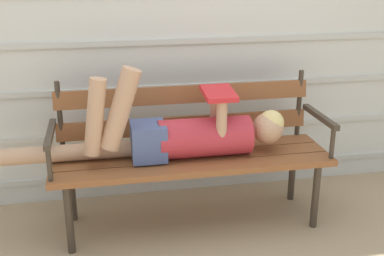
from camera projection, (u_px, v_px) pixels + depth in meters
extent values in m
plane|color=tan|center=(197.00, 235.00, 2.93)|extent=(12.00, 12.00, 0.00)
cube|color=beige|center=(177.00, 17.00, 3.13)|extent=(4.39, 0.06, 2.44)
cube|color=#B7B7AD|center=(179.00, 170.00, 3.45)|extent=(4.39, 0.02, 0.04)
cube|color=#B7B7AD|center=(179.00, 130.00, 3.35)|extent=(4.39, 0.02, 0.04)
cube|color=#B7B7AD|center=(179.00, 87.00, 3.25)|extent=(4.39, 0.02, 0.04)
cube|color=#B7B7AD|center=(178.00, 41.00, 3.15)|extent=(4.39, 0.02, 0.04)
cube|color=brown|center=(197.00, 170.00, 2.78)|extent=(1.66, 0.15, 0.04)
cube|color=brown|center=(192.00, 159.00, 2.92)|extent=(1.66, 0.15, 0.04)
cube|color=brown|center=(187.00, 149.00, 3.07)|extent=(1.66, 0.15, 0.04)
cube|color=brown|center=(185.00, 125.00, 3.09)|extent=(1.60, 0.05, 0.11)
cube|color=brown|center=(185.00, 94.00, 3.03)|extent=(1.60, 0.05, 0.11)
cylinder|color=#382D23|center=(60.00, 117.00, 2.92)|extent=(0.03, 0.03, 0.44)
cylinder|color=#382D23|center=(299.00, 103.00, 3.20)|extent=(0.03, 0.03, 0.44)
cylinder|color=#382D23|center=(69.00, 219.00, 2.69)|extent=(0.04, 0.04, 0.42)
cylinder|color=#382D23|center=(316.00, 196.00, 2.96)|extent=(0.04, 0.04, 0.42)
cylinder|color=#382D23|center=(72.00, 190.00, 3.04)|extent=(0.04, 0.04, 0.42)
cylinder|color=#382D23|center=(292.00, 171.00, 3.30)|extent=(0.04, 0.04, 0.42)
cube|color=#382D23|center=(50.00, 134.00, 2.70)|extent=(0.04, 0.45, 0.03)
cylinder|color=#382D23|center=(49.00, 163.00, 2.57)|extent=(0.03, 0.03, 0.20)
cube|color=#382D23|center=(320.00, 117.00, 3.00)|extent=(0.04, 0.45, 0.03)
cylinder|color=#382D23|center=(332.00, 142.00, 2.86)|extent=(0.03, 0.03, 0.20)
cylinder|color=#B72D38|center=(204.00, 137.00, 2.89)|extent=(0.55, 0.23, 0.23)
cube|color=#475684|center=(148.00, 141.00, 2.83)|extent=(0.20, 0.22, 0.21)
sphere|color=tan|center=(268.00, 128.00, 2.95)|extent=(0.19, 0.19, 0.19)
sphere|color=#E0C67A|center=(271.00, 123.00, 2.94)|extent=(0.16, 0.16, 0.16)
cylinder|color=tan|center=(121.00, 109.00, 2.67)|extent=(0.25, 0.11, 0.48)
cylinder|color=tan|center=(95.00, 117.00, 2.66)|extent=(0.15, 0.09, 0.44)
cylinder|color=tan|center=(60.00, 153.00, 2.82)|extent=(0.86, 0.10, 0.10)
cylinder|color=tan|center=(222.00, 120.00, 2.79)|extent=(0.06, 0.06, 0.25)
cylinder|color=tan|center=(215.00, 112.00, 2.94)|extent=(0.06, 0.06, 0.25)
cube|color=red|center=(219.00, 93.00, 2.82)|extent=(0.18, 0.25, 0.05)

